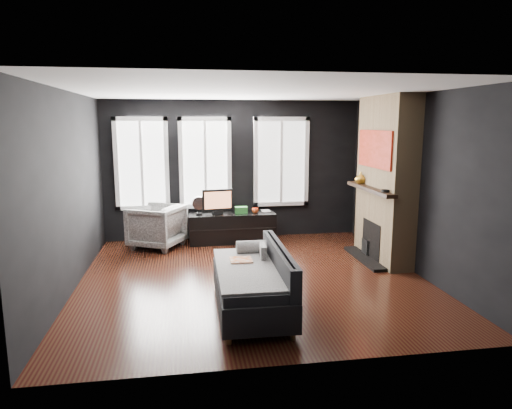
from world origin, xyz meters
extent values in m
plane|color=black|center=(0.00, 0.00, 0.00)|extent=(5.00, 5.00, 0.00)
plane|color=white|center=(0.00, 0.00, 2.70)|extent=(5.00, 5.00, 0.00)
cube|color=black|center=(0.00, 2.50, 1.35)|extent=(5.00, 0.02, 2.70)
cube|color=black|center=(-2.50, 0.00, 1.35)|extent=(0.02, 5.00, 2.70)
cube|color=black|center=(2.50, 0.00, 1.35)|extent=(0.02, 5.00, 2.70)
cube|color=gray|center=(0.02, -0.80, 0.57)|extent=(0.10, 0.31, 0.30)
imported|color=silver|center=(-1.49, 1.95, 0.43)|extent=(1.09, 1.12, 0.87)
imported|color=#DE4C1F|center=(0.36, 2.05, 0.63)|extent=(0.15, 0.13, 0.13)
imported|color=#ADA18B|center=(0.51, 2.19, 0.68)|extent=(0.17, 0.03, 0.23)
cube|color=#296F2B|center=(0.10, 2.08, 0.63)|extent=(0.24, 0.15, 0.13)
imported|color=gold|center=(2.05, 1.05, 1.33)|extent=(0.24, 0.25, 0.19)
cylinder|color=black|center=(2.05, 0.05, 1.25)|extent=(0.15, 0.15, 0.04)
camera|label=1|loc=(-0.97, -6.40, 2.27)|focal=32.00mm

